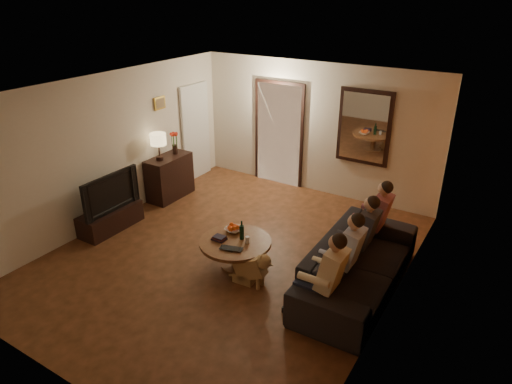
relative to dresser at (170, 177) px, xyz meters
The scene contains 33 objects.
floor 2.57m from the dresser, 27.38° to the right, with size 5.00×6.00×0.01m, color #442812.
ceiling 3.34m from the dresser, 27.38° to the right, with size 5.00×6.00×0.01m, color white.
back_wall 3.03m from the dresser, 39.20° to the left, with size 5.00×0.02×2.60m, color beige.
front_wall 4.81m from the dresser, 61.62° to the right, with size 5.00×0.02×2.60m, color beige.
left_wall 1.48m from the dresser, 102.11° to the right, with size 0.02×6.00×2.60m, color beige.
right_wall 4.97m from the dresser, 13.78° to the right, with size 0.02×6.00×2.60m, color beige.
orange_accent 4.96m from the dresser, 13.81° to the right, with size 0.01×6.00×2.60m, color #B8531F.
kitchen_doorway 2.41m from the dresser, 51.38° to the left, with size 1.00×0.06×2.10m, color #FFE0A5.
door_trim 2.40m from the dresser, 51.22° to the left, with size 1.12×0.04×2.22m, color black.
fridge_glimpse 2.54m from the dresser, 46.95° to the left, with size 0.45×0.03×1.70m, color silver.
mirror_frame 3.87m from the dresser, 28.91° to the left, with size 1.00×0.05×1.40m, color black.
mirror_glass 3.85m from the dresser, 28.50° to the left, with size 0.86×0.02×1.26m, color white.
white_door 1.30m from the dresser, 100.48° to the left, with size 0.06×0.85×2.04m, color white.
framed_art 1.45m from the dresser, 148.49° to the left, with size 0.03×0.28×0.24m, color #B28C33.
art_canvas 1.45m from the dresser, 146.66° to the left, with size 0.01×0.22×0.18m, color brown.
dresser is the anchor object (origin of this frame).
table_lamp 0.73m from the dresser, 90.00° to the right, with size 0.30×0.30×0.54m, color beige, non-canonical shape.
flower_vase 0.68m from the dresser, 90.00° to the left, with size 0.14×0.14×0.44m, color red, non-canonical shape.
tv_stand 1.57m from the dresser, 90.00° to the right, with size 0.45×1.13×0.38m, color black.
tv 1.57m from the dresser, 90.00° to the right, with size 0.15×1.16×0.67m, color black.
sofa 4.34m from the dresser, 12.17° to the right, with size 1.00×2.57×0.75m, color black.
person_a 4.53m from the dresser, 23.65° to the right, with size 0.60×0.40×1.20m, color tan, non-canonical shape.
person_b 4.32m from the dresser, 16.34° to the right, with size 0.60×0.40×1.20m, color tan, non-canonical shape.
person_c 4.20m from the dresser, ahead, with size 0.60×0.40×1.20m, color tan, non-canonical shape.
person_d 4.15m from the dresser, ahead, with size 0.60×0.40×1.20m, color tan, non-canonical shape.
dog 3.36m from the dresser, 29.17° to the right, with size 0.56×0.24×0.56m, color #9E7549, non-canonical shape.
coffee_table 2.88m from the dresser, 28.87° to the right, with size 1.07×1.07×0.45m, color brown.
bowl 2.61m from the dresser, 26.54° to the right, with size 0.26×0.26×0.06m, color white.
oranges 2.61m from the dresser, 26.54° to the right, with size 0.20×0.20×0.08m, color #F85414, non-canonical shape.
wine_bottle 2.87m from the dresser, 26.63° to the right, with size 0.07×0.07×0.31m, color black, non-canonical shape.
wine_glass 3.01m from the dresser, 26.37° to the right, with size 0.06×0.06×0.10m, color silver.
book_stack 2.73m from the dresser, 32.94° to the right, with size 0.20×0.15×0.07m, color black, non-canonical shape.
laptop 3.10m from the dresser, 32.51° to the right, with size 0.33×0.21×0.03m, color black.
Camera 1 is at (3.59, -5.01, 3.90)m, focal length 32.00 mm.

